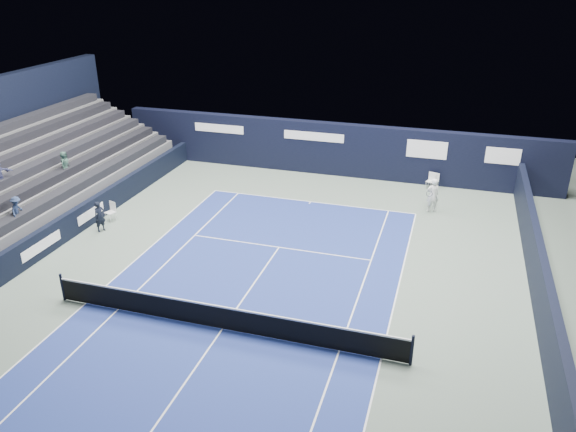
% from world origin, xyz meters
% --- Properties ---
extents(ground, '(48.00, 48.00, 0.00)m').
position_xyz_m(ground, '(0.00, 2.00, 0.00)').
color(ground, '#596A5D').
rests_on(ground, ground).
extents(court_surface, '(10.97, 23.77, 0.01)m').
position_xyz_m(court_surface, '(0.00, 0.00, 0.00)').
color(court_surface, navy).
rests_on(court_surface, ground).
extents(enclosure_wall_right, '(0.30, 22.00, 1.80)m').
position_xyz_m(enclosure_wall_right, '(10.50, 6.00, 0.90)').
color(enclosure_wall_right, black).
rests_on(enclosure_wall_right, ground).
extents(folding_chair_back_a, '(0.51, 0.53, 0.90)m').
position_xyz_m(folding_chair_back_a, '(5.94, 15.83, 0.60)').
color(folding_chair_back_a, white).
rests_on(folding_chair_back_a, ground).
extents(folding_chair_back_b, '(0.48, 0.47, 0.86)m').
position_xyz_m(folding_chair_back_b, '(6.14, 15.87, 0.49)').
color(folding_chair_back_b, silver).
rests_on(folding_chair_back_b, ground).
extents(line_judge_chair, '(0.53, 0.52, 0.96)m').
position_xyz_m(line_judge_chair, '(-8.72, 6.78, 0.55)').
color(line_judge_chair, white).
rests_on(line_judge_chair, ground).
extents(line_judge, '(0.55, 0.64, 1.47)m').
position_xyz_m(line_judge, '(-8.53, 5.58, 0.74)').
color(line_judge, black).
rests_on(line_judge, ground).
extents(court_markings, '(11.03, 23.83, 0.00)m').
position_xyz_m(court_markings, '(0.00, 0.00, 0.01)').
color(court_markings, white).
rests_on(court_markings, court_surface).
extents(tennis_net, '(12.90, 0.10, 1.10)m').
position_xyz_m(tennis_net, '(0.00, 0.00, 0.51)').
color(tennis_net, black).
rests_on(tennis_net, ground).
extents(back_sponsor_wall, '(26.00, 0.63, 3.10)m').
position_xyz_m(back_sponsor_wall, '(0.01, 16.50, 1.55)').
color(back_sponsor_wall, black).
rests_on(back_sponsor_wall, ground).
extents(side_barrier_left, '(0.33, 22.00, 1.20)m').
position_xyz_m(side_barrier_left, '(-9.50, 5.97, 0.60)').
color(side_barrier_left, black).
rests_on(side_barrier_left, ground).
extents(spectator_stand, '(6.00, 18.00, 6.40)m').
position_xyz_m(spectator_stand, '(-13.27, 6.98, 1.96)').
color(spectator_stand, '#4D4D4F').
rests_on(spectator_stand, ground).
extents(tennis_player, '(0.76, 0.93, 1.76)m').
position_xyz_m(tennis_player, '(6.18, 12.48, 0.88)').
color(tennis_player, white).
rests_on(tennis_player, ground).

